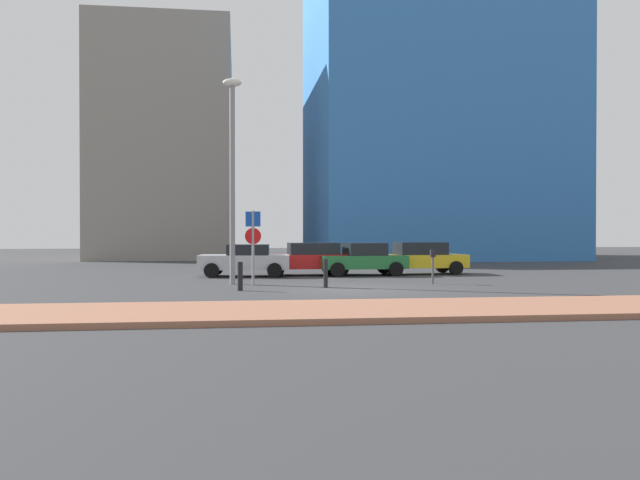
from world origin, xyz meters
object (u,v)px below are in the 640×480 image
at_px(street_lamp, 232,165).
at_px(parked_car_green, 362,259).
at_px(parked_car_silver, 245,260).
at_px(parking_meter, 433,262).
at_px(traffic_bollard_mid, 240,276).
at_px(parked_car_yellow, 420,258).
at_px(parked_car_red, 308,258).
at_px(parking_sign_post, 253,238).
at_px(traffic_bollard_near, 326,273).

bearing_deg(street_lamp, parked_car_green, 36.45).
xyz_separation_m(parked_car_silver, street_lamp, (-0.54, -4.26, 3.73)).
xyz_separation_m(parked_car_green, parking_meter, (1.68, -5.09, 0.09)).
distance_m(parking_meter, traffic_bollard_mid, 7.48).
bearing_deg(parked_car_yellow, parked_car_red, -179.59).
xyz_separation_m(parking_sign_post, parking_meter, (6.74, -0.25, -0.88)).
bearing_deg(street_lamp, parked_car_yellow, 28.93).
relative_size(parked_car_green, street_lamp, 0.52).
xyz_separation_m(parked_car_yellow, traffic_bollard_near, (-5.36, -6.71, -0.27)).
height_order(parked_car_yellow, street_lamp, street_lamp).
bearing_deg(parked_car_yellow, parking_meter, -101.37).
distance_m(parked_car_silver, parking_meter, 8.60).
relative_size(parking_sign_post, traffic_bollard_near, 2.71).
height_order(parked_car_green, street_lamp, street_lamp).
bearing_deg(street_lamp, parking_meter, -6.06).
height_order(parked_car_silver, traffic_bollard_mid, parked_car_silver).
bearing_deg(parked_car_yellow, traffic_bollard_near, -128.62).
bearing_deg(parking_sign_post, parked_car_silver, 92.53).
height_order(parked_car_silver, parked_car_yellow, parked_car_yellow).
height_order(parked_car_yellow, parking_meter, parked_car_yellow).
distance_m(parked_car_yellow, traffic_bollard_near, 8.59).
bearing_deg(parked_car_yellow, street_lamp, -151.07).
height_order(parked_car_green, parked_car_yellow, parked_car_yellow).
relative_size(parked_car_green, traffic_bollard_mid, 4.20).
xyz_separation_m(parked_car_silver, parked_car_red, (2.86, 0.46, 0.04)).
bearing_deg(parked_car_red, parked_car_green, -10.11).
relative_size(parking_meter, street_lamp, 0.17).
distance_m(parked_car_green, parking_sign_post, 7.06).
bearing_deg(parked_car_green, parking_sign_post, -136.28).
bearing_deg(traffic_bollard_near, parking_sign_post, 150.56).
height_order(parked_car_red, traffic_bollard_near, parked_car_red).
bearing_deg(parking_meter, parked_car_red, 126.58).
xyz_separation_m(parked_car_silver, parked_car_green, (5.27, 0.03, 0.01)).
distance_m(parked_car_green, parked_car_yellow, 2.84).
height_order(parked_car_green, parking_sign_post, parking_sign_post).
relative_size(parking_sign_post, parking_meter, 2.12).
bearing_deg(parked_car_silver, traffic_bollard_mid, -92.22).
bearing_deg(traffic_bollard_near, parked_car_yellow, 51.38).
bearing_deg(parked_car_silver, parked_car_green, 0.29).
distance_m(parked_car_red, parked_car_green, 2.45).
relative_size(parked_car_silver, parked_car_green, 1.01).
bearing_deg(traffic_bollard_near, parked_car_green, 67.71).
height_order(parked_car_red, parking_meter, parked_car_red).
distance_m(parking_sign_post, traffic_bollard_mid, 2.56).
height_order(parked_car_silver, parked_car_red, parked_car_red).
distance_m(parked_car_yellow, parking_sign_post, 9.52).
bearing_deg(traffic_bollard_mid, street_lamp, 95.68).
relative_size(parked_car_red, parking_sign_post, 1.55).
bearing_deg(parked_car_green, traffic_bollard_mid, -128.29).
distance_m(parked_car_silver, street_lamp, 5.69).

